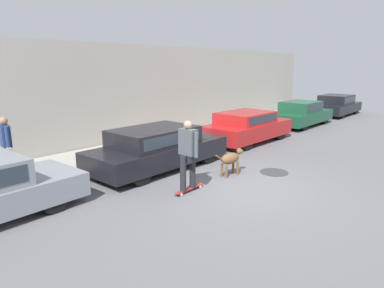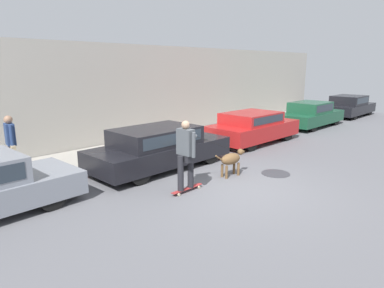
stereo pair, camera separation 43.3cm
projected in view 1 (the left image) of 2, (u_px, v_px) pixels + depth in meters
name	position (u px, v px, depth m)	size (l,w,h in m)	color
ground_plane	(238.00, 188.00, 8.62)	(36.00, 36.00, 0.00)	slate
back_wall	(91.00, 97.00, 12.34)	(32.00, 0.30, 3.81)	#ADA89E
sidewalk_curb	(116.00, 153.00, 11.87)	(30.00, 2.39, 0.11)	#A39E93
parked_car_1	(158.00, 148.00, 10.13)	(4.41, 1.77, 1.24)	black
parked_car_2	(247.00, 127.00, 13.67)	(4.08, 1.85, 1.22)	black
parked_car_3	(301.00, 114.00, 17.37)	(4.11, 1.70, 1.24)	black
parked_car_4	(336.00, 105.00, 21.06)	(4.10, 1.78, 1.24)	black
dog	(231.00, 159.00, 9.49)	(1.07, 0.40, 0.73)	brown
skateboarder	(188.00, 152.00, 8.12)	(2.55, 0.61, 1.76)	beige
pedestrian_with_bag	(6.00, 144.00, 9.05)	(0.28, 0.71, 1.60)	brown
manhole_cover	(274.00, 172.00, 9.86)	(0.80, 0.80, 0.01)	#38383D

